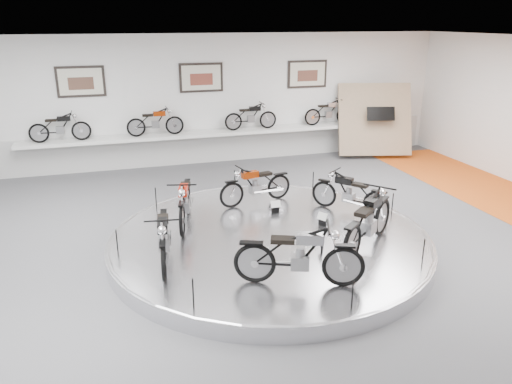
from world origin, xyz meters
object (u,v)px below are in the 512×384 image
object	(u,v)px
display_platform	(270,242)
bike_e	(299,255)
bike_a	(350,193)
bike_f	(369,221)
bike_d	(164,237)
shelf	(205,134)
bike_c	(185,201)
bike_b	(256,184)

from	to	relation	value
display_platform	bike_e	xyz separation A→B (m)	(-0.18, -2.00, 0.68)
display_platform	bike_e	bearing A→B (deg)	-95.15
bike_a	bike_f	size ratio (longest dim) A/B	0.83
display_platform	bike_a	distance (m)	2.27
bike_a	bike_d	size ratio (longest dim) A/B	0.94
shelf	bike_c	bearing A→B (deg)	-105.95
bike_c	bike_a	bearing A→B (deg)	96.85
display_platform	bike_a	world-z (taller)	bike_a
bike_b	bike_f	bearing A→B (deg)	102.18
bike_a	bike_d	world-z (taller)	bike_d
bike_f	bike_d	bearing A→B (deg)	131.92
display_platform	bike_f	bearing A→B (deg)	-35.74
bike_d	shelf	bearing A→B (deg)	170.52
bike_e	bike_f	world-z (taller)	bike_f
bike_b	bike_d	xyz separation A→B (m)	(-2.43, -2.40, 0.03)
display_platform	bike_e	world-z (taller)	bike_e
bike_a	shelf	bearing A→B (deg)	-18.07
bike_c	bike_e	distance (m)	3.39
display_platform	shelf	distance (m)	6.46
shelf	bike_a	size ratio (longest dim) A/B	6.98
shelf	bike_b	distance (m)	4.58
display_platform	bike_c	distance (m)	1.99
bike_b	shelf	bearing A→B (deg)	-98.07
bike_a	bike_e	world-z (taller)	bike_e
shelf	bike_f	bearing A→B (deg)	-78.32
bike_b	bike_f	size ratio (longest dim) A/B	0.83
bike_e	bike_f	bearing A→B (deg)	49.18
bike_e	display_platform	bearing A→B (deg)	107.09
bike_c	bike_d	world-z (taller)	bike_c
bike_b	bike_d	bearing A→B (deg)	33.31
bike_f	bike_a	bearing A→B (deg)	33.67
bike_a	bike_b	distance (m)	2.16
bike_a	bike_b	xyz separation A→B (m)	(-1.82, 1.17, -0.00)
bike_a	bike_f	xyz separation A→B (m)	(-0.53, -1.78, 0.09)
bike_a	bike_d	xyz separation A→B (m)	(-4.25, -1.23, 0.03)
shelf	bike_a	distance (m)	6.11
bike_c	bike_e	size ratio (longest dim) A/B	0.96
bike_b	bike_f	xyz separation A→B (m)	(1.29, -2.95, 0.10)
display_platform	bike_c	world-z (taller)	bike_c
bike_b	bike_d	size ratio (longest dim) A/B	0.94
display_platform	bike_f	size ratio (longest dim) A/B	3.37
bike_d	bike_f	bearing A→B (deg)	89.36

